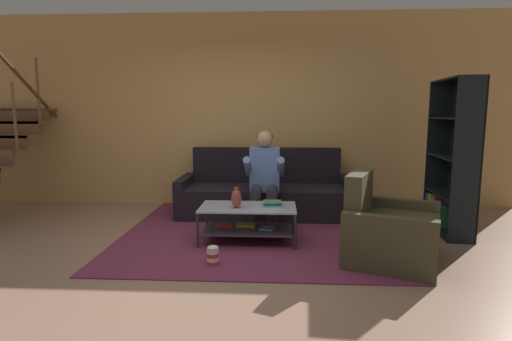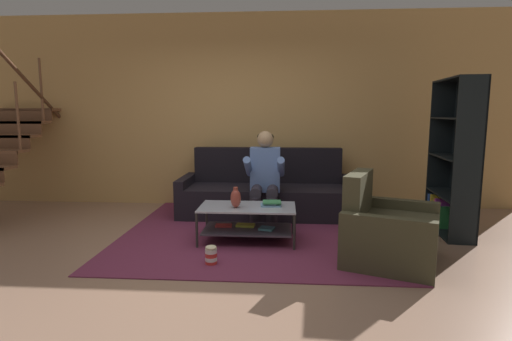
# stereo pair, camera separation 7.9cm
# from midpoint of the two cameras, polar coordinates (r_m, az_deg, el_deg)

# --- Properties ---
(ground) EXTENTS (16.80, 16.80, 0.00)m
(ground) POSITION_cam_midpoint_polar(r_m,az_deg,el_deg) (4.02, -5.98, -12.63)
(ground) COLOR #9A755F
(back_partition) EXTENTS (8.40, 0.12, 2.90)m
(back_partition) POSITION_cam_midpoint_polar(r_m,az_deg,el_deg) (6.19, -2.18, 8.44)
(back_partition) COLOR tan
(back_partition) RESTS_ON ground
(couch) EXTENTS (2.40, 0.87, 0.92)m
(couch) POSITION_cam_midpoint_polar(r_m,az_deg,el_deg) (5.64, 1.92, -3.33)
(couch) COLOR black
(couch) RESTS_ON ground
(person_seated_center) EXTENTS (0.50, 0.58, 1.20)m
(person_seated_center) POSITION_cam_midpoint_polar(r_m,az_deg,el_deg) (5.06, 1.72, -0.63)
(person_seated_center) COLOR #2C2730
(person_seated_center) RESTS_ON ground
(coffee_table) EXTENTS (1.06, 0.56, 0.40)m
(coffee_table) POSITION_cam_midpoint_polar(r_m,az_deg,el_deg) (4.47, -0.73, -6.83)
(coffee_table) COLOR #B1B7C6
(coffee_table) RESTS_ON ground
(area_rug) EXTENTS (3.12, 3.16, 0.01)m
(area_rug) POSITION_cam_midpoint_polar(r_m,az_deg,el_deg) (4.99, 0.66, -8.32)
(area_rug) COLOR #6A2844
(area_rug) RESTS_ON ground
(vase) EXTENTS (0.11, 0.11, 0.23)m
(vase) POSITION_cam_midpoint_polar(r_m,az_deg,el_deg) (4.35, -2.40, -3.95)
(vase) COLOR brown
(vase) RESTS_ON coffee_table
(book_stack) EXTENTS (0.24, 0.19, 0.05)m
(book_stack) POSITION_cam_midpoint_polar(r_m,az_deg,el_deg) (4.46, 2.67, -4.73)
(book_stack) COLOR #6897BA
(book_stack) RESTS_ON coffee_table
(bookshelf) EXTENTS (0.37, 0.99, 1.82)m
(bookshelf) POSITION_cam_midpoint_polar(r_m,az_deg,el_deg) (5.34, 26.83, -0.07)
(bookshelf) COLOR black
(bookshelf) RESTS_ON ground
(armchair) EXTENTS (1.09, 1.13, 0.86)m
(armchair) POSITION_cam_midpoint_polar(r_m,az_deg,el_deg) (4.09, 18.78, -8.46)
(armchair) COLOR #403D28
(armchair) RESTS_ON ground
(popcorn_tub) EXTENTS (0.11, 0.11, 0.19)m
(popcorn_tub) POSITION_cam_midpoint_polar(r_m,az_deg,el_deg) (3.88, -5.85, -11.92)
(popcorn_tub) COLOR red
(popcorn_tub) RESTS_ON ground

